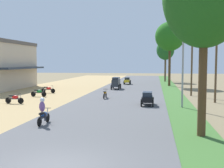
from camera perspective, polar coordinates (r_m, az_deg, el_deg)
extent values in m
cube|color=#2D3847|center=(41.47, -17.57, 3.18)|extent=(1.20, 11.02, 0.25)
cylinder|color=black|center=(26.82, -18.28, -3.28)|extent=(0.56, 0.06, 0.56)
cylinder|color=black|center=(27.41, -20.59, -3.18)|extent=(0.56, 0.06, 0.56)
cube|color=#333338|center=(27.09, -19.46, -2.85)|extent=(1.12, 0.12, 0.12)
ellipsoid|color=red|center=(27.03, -19.32, -2.57)|extent=(0.64, 0.28, 0.32)
cube|color=black|center=(27.19, -19.99, -2.29)|extent=(0.44, 0.20, 0.10)
cylinder|color=#A5A8AD|center=(26.82, -18.41, -2.70)|extent=(0.26, 0.05, 0.68)
cylinder|color=black|center=(26.80, -18.54, -1.92)|extent=(0.04, 0.54, 0.04)
cylinder|color=black|center=(31.54, -13.84, -2.06)|extent=(0.56, 0.06, 0.56)
cylinder|color=black|center=(32.03, -15.89, -2.00)|extent=(0.56, 0.06, 0.56)
cube|color=#333338|center=(31.76, -14.88, -1.71)|extent=(1.12, 0.12, 0.12)
ellipsoid|color=#14722D|center=(31.71, -14.75, -1.46)|extent=(0.64, 0.28, 0.32)
cube|color=black|center=(31.85, -15.35, -1.23)|extent=(0.44, 0.20, 0.10)
cylinder|color=#A5A8AD|center=(31.53, -13.95, -1.57)|extent=(0.26, 0.05, 0.68)
cylinder|color=black|center=(31.52, -14.07, -0.90)|extent=(0.04, 0.54, 0.04)
cylinder|color=black|center=(35.05, -12.07, -1.39)|extent=(0.56, 0.06, 0.56)
cylinder|color=black|center=(35.51, -13.94, -1.34)|extent=(0.56, 0.06, 0.56)
cube|color=#333338|center=(35.26, -13.02, -1.07)|extent=(1.12, 0.12, 0.12)
ellipsoid|color=red|center=(35.22, -12.90, -0.85)|extent=(0.64, 0.28, 0.32)
cube|color=black|center=(35.34, -13.45, -0.65)|extent=(0.44, 0.20, 0.10)
cylinder|color=#A5A8AD|center=(35.05, -12.17, -0.94)|extent=(0.26, 0.05, 0.68)
cylinder|color=black|center=(35.03, -12.27, -0.34)|extent=(0.04, 0.54, 0.04)
cylinder|color=#4C351E|center=(14.87, 18.14, 0.61)|extent=(0.43, 0.43, 5.69)
cylinder|color=#4C351E|center=(45.79, 11.76, 3.81)|extent=(0.39, 0.39, 6.69)
ellipsoid|color=#206319|center=(45.98, 11.85, 9.59)|extent=(4.74, 4.74, 4.68)
cylinder|color=#4C351E|center=(56.23, 10.88, 3.15)|extent=(0.29, 0.29, 5.18)
ellipsoid|color=#1E5722|center=(56.27, 10.93, 6.89)|extent=(3.49, 3.49, 3.93)
cylinder|color=gray|center=(23.92, 14.39, 4.82)|extent=(0.16, 0.16, 7.99)
cylinder|color=gray|center=(24.21, 12.88, 14.00)|extent=(1.40, 0.08, 0.08)
ellipsoid|color=silver|center=(24.16, 11.17, 13.88)|extent=(0.36, 0.20, 0.14)
cylinder|color=gray|center=(24.34, 16.26, 13.88)|extent=(1.40, 0.08, 0.08)
ellipsoid|color=silver|center=(24.42, 17.94, 13.64)|extent=(0.36, 0.20, 0.14)
cylinder|color=gray|center=(60.52, 11.07, 4.51)|extent=(0.16, 0.16, 7.86)
cylinder|color=gray|center=(60.62, 10.45, 8.09)|extent=(1.40, 0.08, 0.08)
ellipsoid|color=silver|center=(60.61, 9.79, 8.03)|extent=(0.36, 0.20, 0.14)
cylinder|color=gray|center=(60.68, 11.79, 8.07)|extent=(1.40, 0.08, 0.08)
ellipsoid|color=silver|center=(60.71, 12.45, 7.99)|extent=(0.36, 0.20, 0.14)
cylinder|color=brown|center=(28.10, 20.71, 6.46)|extent=(0.20, 0.20, 9.94)
cube|color=#473323|center=(28.63, 20.96, 15.44)|extent=(1.80, 0.10, 0.10)
cylinder|color=brown|center=(33.16, 16.14, 5.52)|extent=(0.20, 0.20, 9.13)
cube|color=#473323|center=(33.49, 16.29, 12.49)|extent=(1.80, 0.10, 0.10)
cube|color=black|center=(24.65, 7.31, -3.03)|extent=(0.88, 2.25, 0.44)
cube|color=#232B38|center=(24.50, 7.31, -2.08)|extent=(0.81, 1.30, 0.40)
cylinder|color=black|center=(23.88, 8.44, -3.89)|extent=(0.11, 0.64, 0.64)
cylinder|color=black|center=(23.90, 6.06, -3.86)|extent=(0.11, 0.64, 0.64)
cylinder|color=black|center=(25.48, 8.47, -3.37)|extent=(0.11, 0.64, 0.64)
cylinder|color=black|center=(25.51, 6.24, -3.34)|extent=(0.11, 0.64, 0.64)
cube|color=#282D33|center=(39.33, 0.83, 0.20)|extent=(0.95, 2.40, 0.95)
cube|color=#232B38|center=(39.39, 0.85, 1.15)|extent=(0.87, 2.00, 0.35)
cylinder|color=black|center=(40.30, 0.25, -0.42)|extent=(0.12, 0.68, 0.68)
cylinder|color=black|center=(40.16, 1.76, -0.44)|extent=(0.12, 0.68, 0.68)
cylinder|color=black|center=(38.60, -0.14, -0.64)|extent=(0.12, 0.68, 0.68)
cylinder|color=black|center=(38.45, 1.44, -0.66)|extent=(0.12, 0.68, 0.68)
cube|color=gold|center=(48.15, 3.16, 0.64)|extent=(0.88, 2.25, 0.44)
cube|color=#232B38|center=(48.22, 3.17, 1.15)|extent=(0.81, 1.30, 0.40)
cylinder|color=black|center=(49.02, 2.68, 0.42)|extent=(0.11, 0.64, 0.64)
cylinder|color=black|center=(48.92, 3.83, 0.40)|extent=(0.11, 0.64, 0.64)
cylinder|color=black|center=(47.41, 2.46, 0.28)|extent=(0.11, 0.64, 0.64)
cylinder|color=black|center=(47.31, 3.66, 0.27)|extent=(0.11, 0.64, 0.64)
cylinder|color=black|center=(18.09, -13.13, -6.77)|extent=(0.06, 0.56, 0.56)
cylinder|color=black|center=(16.97, -14.71, -7.54)|extent=(0.06, 0.56, 0.56)
cube|color=#333338|center=(17.50, -13.90, -6.57)|extent=(0.12, 1.12, 0.12)
ellipsoid|color=#1E4CA5|center=(17.54, -13.81, -6.07)|extent=(0.28, 0.64, 0.32)
cube|color=black|center=(17.20, -14.28, -5.88)|extent=(0.20, 0.44, 0.10)
cylinder|color=#A5A8AD|center=(17.99, -13.22, -5.96)|extent=(0.05, 0.26, 0.68)
cylinder|color=black|center=(17.87, -13.31, -4.83)|extent=(0.54, 0.04, 0.04)
ellipsoid|color=#724C8C|center=(17.20, -14.20, -4.53)|extent=(0.36, 0.28, 0.64)
sphere|color=white|center=(17.18, -14.18, -3.19)|extent=(0.28, 0.28, 0.28)
cylinder|color=#2D2D38|center=(17.46, -14.46, -6.53)|extent=(0.12, 0.12, 0.48)
cylinder|color=#2D2D38|center=(17.35, -13.60, -6.59)|extent=(0.12, 0.12, 0.48)
cylinder|color=black|center=(29.76, -1.23, -2.27)|extent=(0.06, 0.56, 0.56)
cylinder|color=black|center=(28.54, -1.67, -2.56)|extent=(0.06, 0.56, 0.56)
cube|color=#333338|center=(29.13, -1.45, -2.06)|extent=(0.12, 1.12, 0.12)
ellipsoid|color=orange|center=(29.19, -1.42, -1.77)|extent=(0.28, 0.64, 0.32)
cube|color=black|center=(28.83, -1.55, -1.61)|extent=(0.20, 0.44, 0.10)
cylinder|color=#A5A8AD|center=(29.67, -1.25, -1.77)|extent=(0.05, 0.26, 0.68)
cylinder|color=black|center=(29.57, -1.27, -1.07)|extent=(0.54, 0.04, 0.04)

